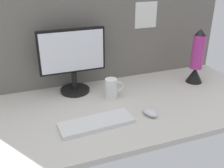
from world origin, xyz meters
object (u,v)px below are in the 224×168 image
Objects in this scene: monitor at (73,58)px; mug_ceramic_white at (112,88)px; keyboard at (96,123)px; lava_lamp at (197,61)px; mouse at (150,112)px.

monitor is 3.32× the size of mug_ceramic_white.
keyboard is 1.03× the size of lava_lamp.
monitor is 1.11× the size of lava_lamp.
mouse is 57.11cm from lava_lamp.
keyboard is at bearing 160.76° from mouse.
keyboard is 30.33cm from mug_ceramic_white.
lava_lamp is (60.02, 2.01, 9.04)cm from mug_ceramic_white.
mouse is at bearing -5.97° from keyboard.
keyboard is 3.09× the size of mug_ceramic_white.
monitor is 55.60cm from mouse.
monitor is at bearing 169.82° from lava_lamp.
mug_ceramic_white is 0.33× the size of lava_lamp.
mug_ceramic_white is (18.59, -16.13, -15.47)cm from monitor.
monitor is 80.13cm from lava_lamp.
monitor reaches higher than mouse.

